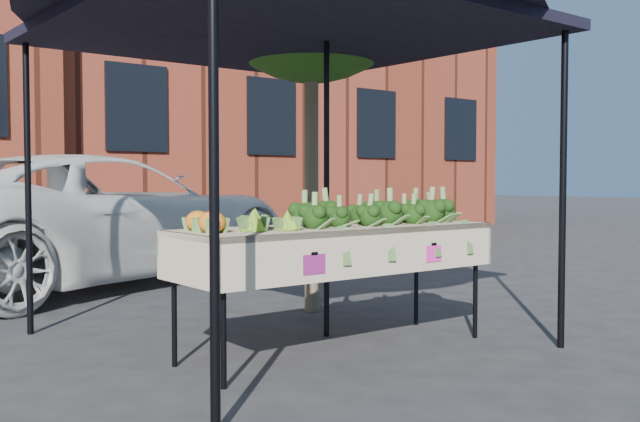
{
  "coord_description": "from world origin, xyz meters",
  "views": [
    {
      "loc": [
        -3.12,
        -3.99,
        1.23
      ],
      "look_at": [
        0.16,
        0.13,
        1.0
      ],
      "focal_mm": 40.39,
      "sensor_mm": 36.0,
      "label": 1
    }
  ],
  "objects_px": {
    "table": "(337,289)",
    "vehicle": "(93,53)",
    "street_tree": "(311,111)",
    "canopy": "(284,161)"
  },
  "relations": [
    {
      "from": "table",
      "to": "vehicle",
      "type": "height_order",
      "value": "vehicle"
    },
    {
      "from": "vehicle",
      "to": "street_tree",
      "type": "distance_m",
      "value": 3.36
    },
    {
      "from": "vehicle",
      "to": "street_tree",
      "type": "relative_size",
      "value": 1.46
    },
    {
      "from": "table",
      "to": "vehicle",
      "type": "bearing_deg",
      "value": 90.43
    },
    {
      "from": "table",
      "to": "vehicle",
      "type": "relative_size",
      "value": 0.44
    },
    {
      "from": "canopy",
      "to": "street_tree",
      "type": "bearing_deg",
      "value": 42.57
    },
    {
      "from": "table",
      "to": "vehicle",
      "type": "xyz_separation_m",
      "value": [
        -0.03,
        4.49,
        2.29
      ]
    },
    {
      "from": "vehicle",
      "to": "street_tree",
      "type": "height_order",
      "value": "vehicle"
    },
    {
      "from": "canopy",
      "to": "street_tree",
      "type": "xyz_separation_m",
      "value": [
        0.92,
        0.84,
        0.5
      ]
    },
    {
      "from": "canopy",
      "to": "vehicle",
      "type": "relative_size",
      "value": 0.58
    }
  ]
}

